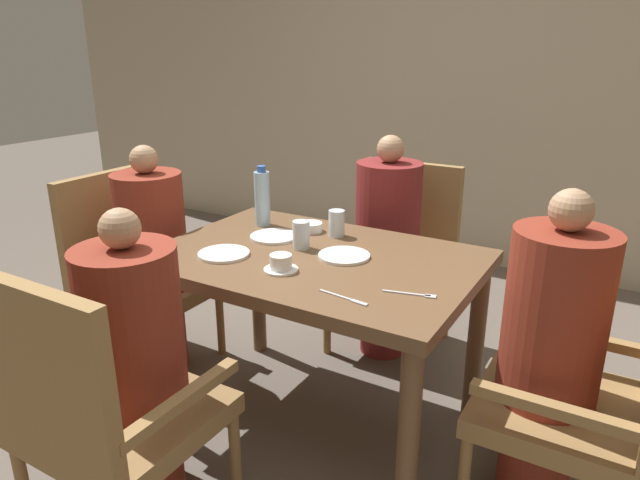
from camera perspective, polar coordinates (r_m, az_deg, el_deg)
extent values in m
plane|color=#60564C|center=(2.59, -0.51, -17.49)|extent=(16.00, 16.00, 0.00)
cube|color=tan|center=(4.19, 16.25, 16.33)|extent=(8.00, 0.06, 2.80)
cube|color=brown|center=(2.23, -0.56, -2.13)|extent=(1.25, 0.87, 0.05)
cylinder|color=brown|center=(2.47, -16.73, -10.61)|extent=(0.07, 0.07, 0.71)
cylinder|color=brown|center=(1.91, 8.79, -19.56)|extent=(0.07, 0.07, 0.71)
cylinder|color=brown|center=(2.96, -6.21, -4.75)|extent=(0.07, 0.07, 0.71)
cylinder|color=brown|center=(2.52, 15.31, -9.87)|extent=(0.07, 0.07, 0.71)
cube|color=olive|center=(2.94, -16.77, -4.89)|extent=(0.54, 0.54, 0.07)
cube|color=olive|center=(3.02, -20.55, 1.39)|extent=(0.05, 0.54, 0.53)
cube|color=olive|center=(3.04, -13.66, -0.64)|extent=(0.48, 0.04, 0.04)
cube|color=olive|center=(2.73, -20.85, -3.64)|extent=(0.48, 0.04, 0.04)
cylinder|color=olive|center=(3.03, -9.93, -8.08)|extent=(0.04, 0.04, 0.36)
cylinder|color=olive|center=(2.73, -16.51, -11.82)|extent=(0.04, 0.04, 0.36)
cylinder|color=olive|center=(3.33, -16.28, -5.97)|extent=(0.04, 0.04, 0.36)
cylinder|color=olive|center=(3.06, -22.77, -9.02)|extent=(0.04, 0.04, 0.36)
cylinder|color=maroon|center=(2.97, -15.64, -8.31)|extent=(0.24, 0.24, 0.43)
cylinder|color=maroon|center=(2.79, -16.53, 0.77)|extent=(0.32, 0.32, 0.56)
sphere|color=tan|center=(2.70, -17.21, 7.72)|extent=(0.13, 0.13, 0.13)
cube|color=olive|center=(2.99, 7.01, -3.71)|extent=(0.54, 0.54, 0.07)
cube|color=olive|center=(3.12, 9.08, 2.92)|extent=(0.54, 0.05, 0.53)
cube|color=olive|center=(2.86, 11.71, -1.77)|extent=(0.04, 0.48, 0.04)
cube|color=olive|center=(3.04, 2.83, -0.12)|extent=(0.04, 0.48, 0.04)
cylinder|color=olive|center=(2.81, 9.37, -10.31)|extent=(0.04, 0.04, 0.36)
cylinder|color=olive|center=(2.99, 0.73, -8.16)|extent=(0.04, 0.04, 0.36)
cylinder|color=olive|center=(3.21, 12.52, -6.59)|extent=(0.04, 0.04, 0.36)
cylinder|color=olive|center=(3.37, 4.78, -4.94)|extent=(0.04, 0.04, 0.36)
cylinder|color=maroon|center=(3.02, 6.41, -7.23)|extent=(0.24, 0.24, 0.43)
cylinder|color=maroon|center=(2.83, 6.78, 1.95)|extent=(0.32, 0.32, 0.58)
sphere|color=tan|center=(2.75, 7.07, 9.04)|extent=(0.13, 0.13, 0.13)
cube|color=olive|center=(2.13, 22.98, -15.39)|extent=(0.54, 0.54, 0.07)
cube|color=olive|center=(1.83, 22.42, -15.42)|extent=(0.48, 0.04, 0.04)
cube|color=olive|center=(2.27, 24.43, -8.83)|extent=(0.48, 0.04, 0.04)
cylinder|color=olive|center=(2.47, 17.52, -15.53)|extent=(0.04, 0.04, 0.36)
cylinder|color=olive|center=(2.44, 28.97, -17.61)|extent=(0.04, 0.04, 0.36)
cylinder|color=maroon|center=(2.23, 20.77, -18.92)|extent=(0.24, 0.24, 0.43)
cylinder|color=maroon|center=(1.97, 22.46, -7.19)|extent=(0.32, 0.32, 0.58)
sphere|color=tan|center=(1.85, 23.83, 2.75)|extent=(0.13, 0.13, 0.13)
cube|color=olive|center=(2.03, -18.71, -16.59)|extent=(0.54, 0.54, 0.07)
cube|color=olive|center=(1.75, -25.95, -12.07)|extent=(0.54, 0.05, 0.53)
cube|color=olive|center=(2.12, -23.69, -10.64)|extent=(0.04, 0.48, 0.04)
cube|color=olive|center=(1.79, -13.75, -15.39)|extent=(0.04, 0.48, 0.04)
cylinder|color=olive|center=(2.43, -17.70, -16.16)|extent=(0.04, 0.04, 0.36)
cylinder|color=olive|center=(2.15, -8.47, -20.54)|extent=(0.04, 0.04, 0.36)
cylinder|color=maroon|center=(2.17, -16.94, -19.76)|extent=(0.24, 0.24, 0.43)
cylinder|color=maroon|center=(1.91, -18.32, -8.36)|extent=(0.32, 0.32, 0.53)
sphere|color=tan|center=(1.79, -19.39, 1.08)|extent=(0.12, 0.12, 0.12)
cylinder|color=white|center=(2.26, -9.60, -1.37)|extent=(0.20, 0.20, 0.01)
cylinder|color=white|center=(2.21, 2.43, -1.58)|extent=(0.20, 0.20, 0.01)
cylinder|color=white|center=(2.43, -4.64, 0.35)|extent=(0.20, 0.20, 0.01)
cylinder|color=white|center=(2.08, -3.92, -2.97)|extent=(0.13, 0.13, 0.01)
cylinder|color=white|center=(2.07, -3.94, -2.18)|extent=(0.08, 0.08, 0.05)
cylinder|color=white|center=(2.50, -0.95, 1.30)|extent=(0.10, 0.10, 0.04)
cylinder|color=#A3C6DB|center=(2.58, -5.79, 4.13)|extent=(0.07, 0.07, 0.24)
cylinder|color=#3359B2|center=(2.55, -5.90, 7.08)|extent=(0.04, 0.04, 0.03)
cylinder|color=silver|center=(2.43, 1.67, 1.68)|extent=(0.07, 0.07, 0.11)
cylinder|color=silver|center=(2.28, -1.91, 0.52)|extent=(0.07, 0.07, 0.11)
cylinder|color=white|center=(2.32, -17.21, -0.52)|extent=(0.03, 0.03, 0.08)
cylinder|color=#4C3D2D|center=(2.29, -16.54, -0.73)|extent=(0.03, 0.03, 0.07)
cube|color=silver|center=(1.91, 8.62, -5.30)|extent=(0.16, 0.05, 0.00)
cube|color=silver|center=(1.90, 11.00, -5.56)|extent=(0.04, 0.03, 0.00)
cube|color=silver|center=(1.87, 1.92, -5.63)|extent=(0.16, 0.03, 0.00)
cube|color=silver|center=(1.83, 3.95, -6.26)|extent=(0.06, 0.02, 0.00)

